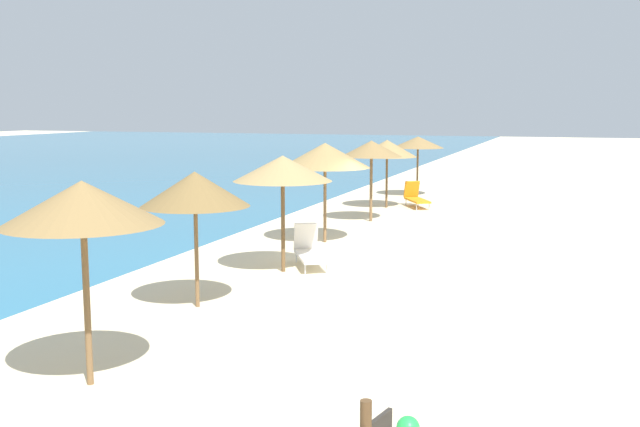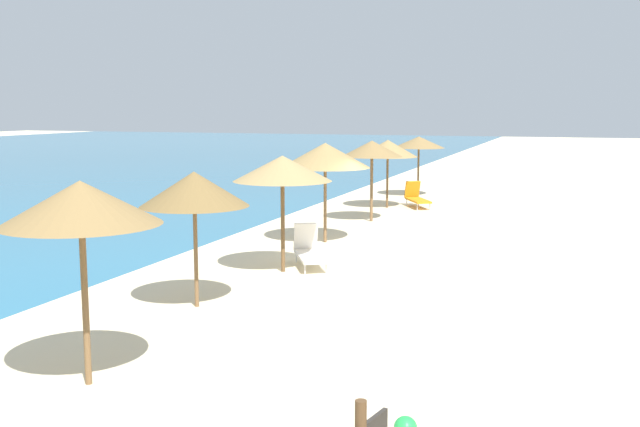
{
  "view_description": "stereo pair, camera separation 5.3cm",
  "coord_description": "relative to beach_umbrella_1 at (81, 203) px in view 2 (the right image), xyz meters",
  "views": [
    {
      "loc": [
        -18.47,
        -4.66,
        3.84
      ],
      "look_at": [
        -0.35,
        1.65,
        1.08
      ],
      "focal_mm": 41.99,
      "sensor_mm": 36.0,
      "label": 1
    },
    {
      "loc": [
        -18.45,
        -4.71,
        3.84
      ],
      "look_at": [
        -0.35,
        1.65,
        1.08
      ],
      "focal_mm": 41.99,
      "sensor_mm": 36.0,
      "label": 2
    }
  ],
  "objects": [
    {
      "name": "beach_umbrella_5",
      "position": [
        15.73,
        0.27,
        -0.11
      ],
      "size": [
        2.05,
        2.05,
        2.71
      ],
      "color": "brown",
      "rests_on": "ground_plane"
    },
    {
      "name": "beach_umbrella_4",
      "position": [
        11.5,
        0.46,
        -0.07
      ],
      "size": [
        2.54,
        2.54,
        2.83
      ],
      "color": "brown",
      "rests_on": "ground_plane"
    },
    {
      "name": "beach_umbrella_2",
      "position": [
        4.12,
        0.55,
        -0.26
      ],
      "size": [
        2.08,
        2.08,
        2.62
      ],
      "color": "brown",
      "rests_on": "ground_plane"
    },
    {
      "name": "beach_umbrella_7",
      "position": [
        23.28,
        0.28,
        -0.23
      ],
      "size": [
        2.21,
        2.21,
        2.56
      ],
      "color": "brown",
      "rests_on": "ground_plane"
    },
    {
      "name": "beach_umbrella_3",
      "position": [
        7.55,
        0.15,
        -0.13
      ],
      "size": [
        2.29,
        2.29,
        2.72
      ],
      "color": "brown",
      "rests_on": "ground_plane"
    },
    {
      "name": "ground_plane",
      "position": [
        10.1,
        -1.65,
        -2.54
      ],
      "size": [
        160.0,
        160.0,
        0.0
      ],
      "primitive_type": "plane",
      "color": "beige"
    },
    {
      "name": "lounge_chair_0",
      "position": [
        8.31,
        -0.23,
        -2.17
      ],
      "size": [
        1.73,
        1.33,
        0.99
      ],
      "rotation": [
        0.0,
        0.0,
        2.09
      ],
      "color": "white",
      "rests_on": "ground_plane"
    },
    {
      "name": "beach_umbrella_1",
      "position": [
        0.0,
        0.0,
        0.0
      ],
      "size": [
        2.18,
        2.18,
        2.85
      ],
      "color": "brown",
      "rests_on": "ground_plane"
    },
    {
      "name": "beach_umbrella_6",
      "position": [
        19.23,
        0.62,
        -0.28
      ],
      "size": [
        2.27,
        2.27,
        2.58
      ],
      "color": "brown",
      "rests_on": "ground_plane"
    },
    {
      "name": "lounge_chair_1",
      "position": [
        19.76,
        -0.41,
        -2.17
      ],
      "size": [
        1.75,
        1.34,
        0.96
      ],
      "rotation": [
        0.0,
        0.0,
        2.09
      ],
      "color": "orange",
      "rests_on": "ground_plane"
    }
  ]
}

